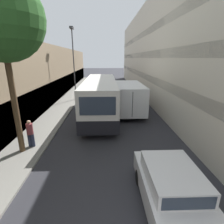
% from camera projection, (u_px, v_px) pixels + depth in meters
% --- Properties ---
extents(ground_plane, '(150.00, 150.00, 0.00)m').
position_uv_depth(ground_plane, '(110.00, 113.00, 16.16)').
color(ground_plane, '#2B2B30').
extents(sidewalk_left, '(2.25, 60.00, 0.11)m').
position_uv_depth(sidewalk_left, '(57.00, 113.00, 15.98)').
color(sidewalk_left, gray).
rests_on(sidewalk_left, ground_plane).
extents(building_left_shopfront, '(2.40, 60.00, 6.20)m').
position_uv_depth(building_left_shopfront, '(28.00, 82.00, 15.09)').
color(building_left_shopfront, '#847056').
rests_on(building_left_shopfront, ground_plane).
extents(building_right_apartment, '(2.40, 60.00, 11.05)m').
position_uv_depth(building_right_apartment, '(174.00, 50.00, 14.72)').
color(building_right_apartment, beige).
rests_on(building_right_apartment, ground_plane).
extents(car_hatchback, '(1.84, 4.20, 1.50)m').
position_uv_depth(car_hatchback, '(172.00, 190.00, 5.65)').
color(car_hatchback, silver).
rests_on(car_hatchback, ground_plane).
extents(bus, '(2.56, 10.43, 3.11)m').
position_uv_depth(bus, '(100.00, 97.00, 15.00)').
color(bus, silver).
rests_on(bus, ground_plane).
extents(box_truck, '(2.49, 7.51, 2.66)m').
position_uv_depth(box_truck, '(127.00, 95.00, 16.43)').
color(box_truck, silver).
rests_on(box_truck, ground_plane).
extents(pedestrian, '(0.36, 0.34, 1.55)m').
position_uv_depth(pedestrian, '(30.00, 133.00, 9.54)').
color(pedestrian, '#23283D').
rests_on(pedestrian, sidewalk_left).
extents(street_lamp, '(0.36, 0.80, 7.95)m').
position_uv_depth(street_lamp, '(73.00, 52.00, 19.35)').
color(street_lamp, '#38383D').
rests_on(street_lamp, sidewalk_left).
extents(street_tree_left, '(3.75, 3.75, 8.25)m').
position_uv_depth(street_tree_left, '(0.00, 18.00, 7.44)').
color(street_tree_left, '#4C3823').
rests_on(street_tree_left, sidewalk_left).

